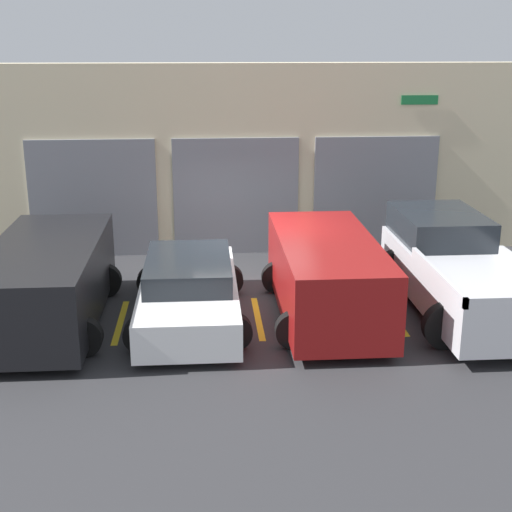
{
  "coord_description": "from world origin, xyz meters",
  "views": [
    {
      "loc": [
        -0.99,
        -14.2,
        5.15
      ],
      "look_at": [
        0.0,
        -0.96,
        1.1
      ],
      "focal_mm": 50.0,
      "sensor_mm": 36.0,
      "label": 1
    }
  ],
  "objects_px": {
    "sedan_white": "(189,291)",
    "pickup_truck": "(456,269)",
    "van_right": "(326,275)",
    "sedan_side": "(47,281)"
  },
  "relations": [
    {
      "from": "pickup_truck",
      "to": "sedan_white",
      "type": "xyz_separation_m",
      "value": [
        -5.24,
        -0.25,
        -0.22
      ]
    },
    {
      "from": "sedan_white",
      "to": "van_right",
      "type": "height_order",
      "value": "van_right"
    },
    {
      "from": "pickup_truck",
      "to": "sedan_white",
      "type": "relative_size",
      "value": 1.16
    },
    {
      "from": "pickup_truck",
      "to": "sedan_side",
      "type": "xyz_separation_m",
      "value": [
        -7.86,
        -0.27,
        0.04
      ]
    },
    {
      "from": "van_right",
      "to": "pickup_truck",
      "type": "bearing_deg",
      "value": 5.93
    },
    {
      "from": "sedan_side",
      "to": "van_right",
      "type": "distance_m",
      "value": 5.24
    },
    {
      "from": "sedan_side",
      "to": "van_right",
      "type": "xyz_separation_m",
      "value": [
        5.24,
        0.0,
        -0.01
      ]
    },
    {
      "from": "sedan_white",
      "to": "sedan_side",
      "type": "xyz_separation_m",
      "value": [
        -2.62,
        -0.02,
        0.26
      ]
    },
    {
      "from": "sedan_white",
      "to": "pickup_truck",
      "type": "bearing_deg",
      "value": 2.75
    },
    {
      "from": "pickup_truck",
      "to": "van_right",
      "type": "bearing_deg",
      "value": -174.07
    }
  ]
}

